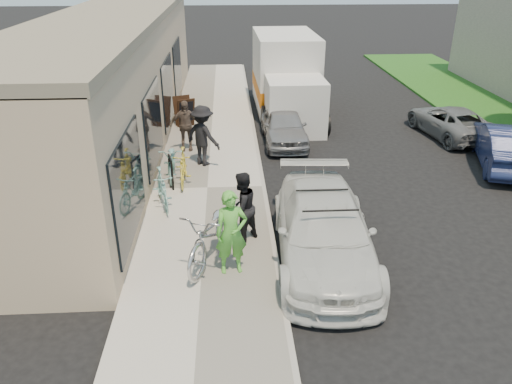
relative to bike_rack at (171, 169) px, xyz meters
name	(u,v)px	position (x,y,z in m)	size (l,w,h in m)	color
ground	(293,247)	(2.99, -3.17, -0.66)	(120.00, 120.00, 0.00)	black
sidewalk	(208,190)	(0.99, -0.17, -0.59)	(3.00, 34.00, 0.15)	#ADA79C
curb	(263,189)	(2.54, -0.17, -0.60)	(0.12, 34.00, 0.13)	gray
storefront	(115,77)	(-2.26, 4.82, 1.46)	(3.60, 20.00, 4.22)	tan
bike_rack	(171,169)	(0.00, 0.00, 0.00)	(0.18, 0.59, 0.85)	black
sandwich_board	(184,111)	(0.00, 5.39, 0.04)	(0.86, 0.86, 1.07)	black
sedan_white	(324,230)	(3.55, -3.65, 0.05)	(2.29, 4.99, 1.45)	silver
sedan_silver	(284,126)	(3.52, 3.77, -0.05)	(1.44, 3.57, 1.22)	gray
moving_truck	(287,80)	(4.01, 7.39, 0.72)	(2.46, 6.36, 3.10)	silver
far_car_blue	(506,146)	(10.07, 1.22, 0.01)	(1.42, 4.08, 1.34)	#172046
far_car_gray	(450,121)	(9.57, 4.13, -0.12)	(1.79, 3.89, 1.08)	#5D5F62
tandem_bike	(214,233)	(1.24, -3.77, 0.12)	(0.83, 2.39, 1.25)	#B1B1B3
woman_rider	(231,233)	(1.61, -4.21, 0.36)	(0.64, 0.42, 1.75)	green
man_standing	(242,207)	(1.85, -2.98, 0.29)	(0.78, 0.61, 1.61)	black
cruiser_bike_a	(162,189)	(-0.10, -1.22, -0.03)	(0.45, 1.59, 0.96)	#7CBAB3
cruiser_bike_b	(172,161)	(-0.02, 0.66, -0.03)	(0.64, 1.84, 0.97)	#7CBAB3
cruiser_bike_c	(183,167)	(0.32, 0.19, -0.03)	(0.45, 1.59, 0.96)	gold
bystander_a	(203,136)	(0.84, 1.54, 0.40)	(1.18, 0.68, 1.83)	black
bystander_b	(185,126)	(0.21, 2.83, 0.31)	(0.97, 0.40, 1.65)	brown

